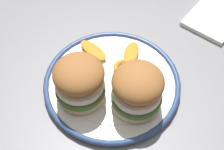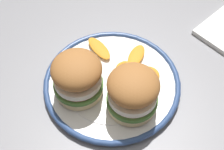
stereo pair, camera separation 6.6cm
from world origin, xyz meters
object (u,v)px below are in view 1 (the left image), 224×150
Objects in this scene: dinner_plate at (112,83)px; sandwich_half_right at (79,81)px; sandwich_half_left at (137,89)px; dining_table at (141,122)px.

sandwich_half_right reaches higher than dinner_plate.
dinner_plate is 2.37× the size of sandwich_half_left.
sandwich_half_right is (-0.11, -0.03, 0.00)m from sandwich_half_left.
dining_table is at bearing -4.12° from dinner_plate.
dining_table is 4.33× the size of dinner_plate.
dining_table is 0.21m from sandwich_half_right.
sandwich_half_left reaches higher than dinner_plate.
sandwich_half_right is at bearing -125.44° from dinner_plate.
sandwich_half_left is at bearing 16.37° from sandwich_half_right.
dinner_plate is 0.09m from sandwich_half_right.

